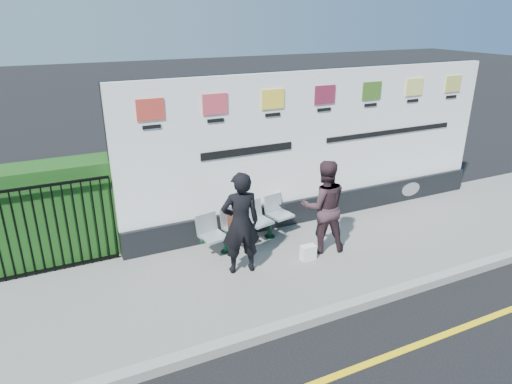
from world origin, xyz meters
TOP-DOWN VIEW (x-y plane):
  - ground at (0.00, 0.00)m, footprint 80.00×80.00m
  - pavement at (0.00, 2.50)m, footprint 14.00×3.00m
  - kerb at (0.00, 1.00)m, footprint 14.00×0.18m
  - yellow_line at (0.00, 0.00)m, footprint 14.00×0.10m
  - billboard at (0.50, 3.85)m, footprint 8.00×0.30m
  - hedge at (-4.58, 4.30)m, footprint 2.35×0.70m
  - railing at (-4.58, 3.85)m, footprint 2.05×0.06m
  - bench at (-1.29, 3.33)m, footprint 1.97×0.89m
  - woman_left at (-1.78, 2.55)m, footprint 0.69×0.51m
  - woman_right at (-0.17, 2.61)m, footprint 0.96×0.84m
  - handbag_brown at (-1.54, 3.28)m, footprint 0.35×0.24m
  - carrier_bag_white at (-0.59, 2.40)m, footprint 0.26×0.16m

SIDE VIEW (x-z plane):
  - ground at x=0.00m, z-range 0.00..0.00m
  - yellow_line at x=0.00m, z-range 0.00..0.01m
  - pavement at x=0.00m, z-range 0.00..0.12m
  - kerb at x=0.00m, z-range 0.00..0.14m
  - carrier_bag_white at x=-0.59m, z-range 0.12..0.38m
  - bench at x=-1.29m, z-range 0.12..0.53m
  - handbag_brown at x=-1.54m, z-range 0.53..0.78m
  - railing at x=-4.58m, z-range 0.12..1.66m
  - woman_right at x=-0.17m, z-range 0.12..1.80m
  - hedge at x=-4.58m, z-range 0.12..1.82m
  - woman_left at x=-1.78m, z-range 0.12..1.84m
  - billboard at x=0.50m, z-range -0.08..2.92m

